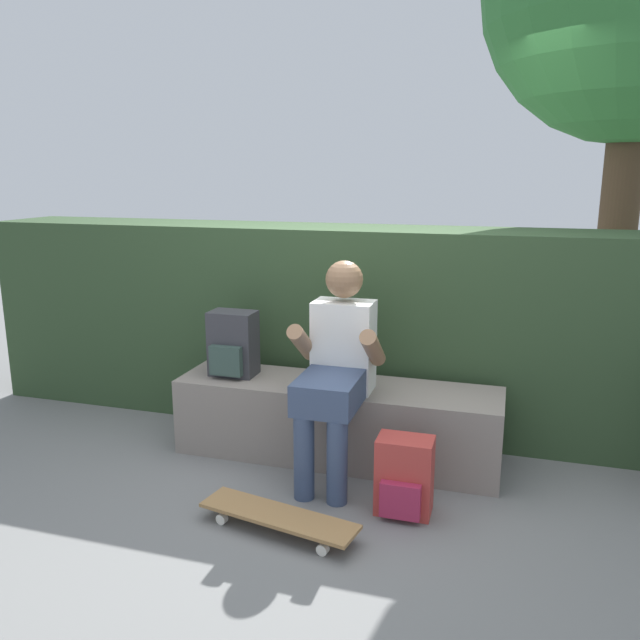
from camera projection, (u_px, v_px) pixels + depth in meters
ground_plane at (319, 483)px, 3.54m from camera, size 24.00×24.00×0.00m
bench_main at (337, 421)px, 3.82m from camera, size 1.93×0.48×0.46m
person_skater at (337, 364)px, 3.51m from camera, size 0.49×0.62×1.21m
skateboard_near_person at (278, 517)px, 3.06m from camera, size 0.82×0.35×0.09m
backpack_on_bench at (233, 345)px, 3.90m from camera, size 0.28×0.23×0.40m
backpack_on_ground at (404, 477)px, 3.20m from camera, size 0.28×0.23×0.40m
hedge_row at (411, 330)px, 4.22m from camera, size 6.06×0.62×1.34m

